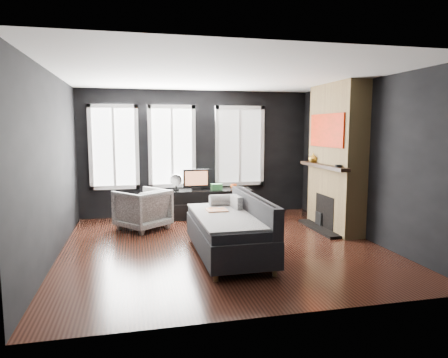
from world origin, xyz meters
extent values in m
plane|color=black|center=(0.00, 0.00, 0.00)|extent=(5.00, 5.00, 0.00)
plane|color=white|center=(0.00, 0.00, 2.70)|extent=(5.00, 5.00, 0.00)
cube|color=black|center=(0.00, 2.50, 1.35)|extent=(5.00, 0.02, 2.70)
cube|color=black|center=(-2.50, 0.00, 1.35)|extent=(0.02, 5.00, 2.70)
cube|color=black|center=(2.50, 0.00, 1.35)|extent=(0.02, 5.00, 2.70)
cube|color=gray|center=(0.20, -0.11, 0.65)|extent=(0.12, 0.37, 0.36)
imported|color=silver|center=(-1.22, 1.40, 0.42)|extent=(1.12, 1.11, 0.84)
imported|color=orange|center=(0.70, 2.02, 0.67)|extent=(0.16, 0.15, 0.14)
imported|color=tan|center=(0.81, 2.12, 0.70)|extent=(0.14, 0.04, 0.20)
cube|color=#32773C|center=(0.34, 2.04, 0.66)|extent=(0.23, 0.15, 0.12)
imported|color=gold|center=(2.05, 1.05, 1.32)|extent=(0.23, 0.23, 0.17)
cylinder|color=black|center=(2.05, 0.05, 1.25)|extent=(0.14, 0.14, 0.04)
camera|label=1|loc=(-1.36, -6.12, 1.88)|focal=32.00mm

